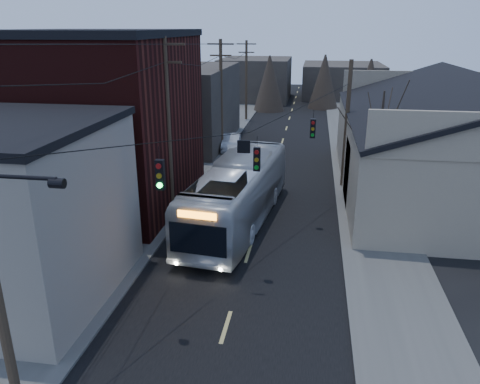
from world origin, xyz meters
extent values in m
cube|color=black|center=(0.00, 30.00, 0.01)|extent=(9.00, 110.00, 0.02)
cube|color=#474744|center=(-6.50, 30.00, 0.06)|extent=(4.00, 110.00, 0.12)
cube|color=#474744|center=(6.50, 30.00, 0.06)|extent=(4.00, 110.00, 0.12)
cube|color=gray|center=(-9.00, 9.00, 3.50)|extent=(8.00, 8.00, 7.00)
cube|color=black|center=(-10.00, 20.00, 5.00)|extent=(10.00, 12.00, 10.00)
cube|color=#332C28|center=(-9.50, 36.00, 3.50)|extent=(9.00, 14.00, 7.00)
cube|color=#7C6E5A|center=(13.00, 25.00, 2.50)|extent=(16.00, 20.00, 5.00)
cube|color=black|center=(9.00, 25.00, 6.30)|extent=(8.16, 20.60, 2.86)
cube|color=#332C28|center=(-6.00, 65.00, 3.00)|extent=(10.00, 12.00, 6.00)
cube|color=#332C28|center=(7.00, 70.00, 2.50)|extent=(12.00, 14.00, 5.00)
cone|color=black|center=(6.50, 20.00, 3.60)|extent=(0.40, 0.40, 7.20)
cylinder|color=#382B1E|center=(-5.00, 18.00, 5.00)|extent=(0.28, 0.28, 10.00)
cube|color=#382B1E|center=(-5.00, 18.00, 9.60)|extent=(2.20, 0.12, 0.12)
cylinder|color=#382B1E|center=(-5.00, 33.00, 4.75)|extent=(0.28, 0.28, 9.50)
cube|color=#382B1E|center=(-5.00, 33.00, 9.10)|extent=(2.20, 0.12, 0.12)
cylinder|color=#382B1E|center=(-5.00, 48.00, 4.50)|extent=(0.28, 0.28, 9.00)
cube|color=#382B1E|center=(-5.00, 48.00, 8.60)|extent=(2.20, 0.12, 0.12)
cylinder|color=#382B1E|center=(5.00, 25.00, 4.25)|extent=(0.28, 0.28, 8.50)
cube|color=black|center=(-2.00, 7.50, 5.95)|extent=(0.28, 0.20, 1.00)
cube|color=black|center=(0.60, 12.00, 5.35)|extent=(0.28, 0.20, 1.00)
cube|color=black|center=(2.80, 18.00, 5.45)|extent=(0.28, 0.20, 1.00)
imported|color=#A8AEB4|center=(-1.10, 17.65, 1.78)|extent=(4.47, 13.08, 3.57)
imported|color=#B7BABF|center=(-4.30, 33.72, 0.71)|extent=(1.97, 4.47, 1.43)
camera|label=1|loc=(2.76, -6.30, 10.46)|focal=35.00mm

